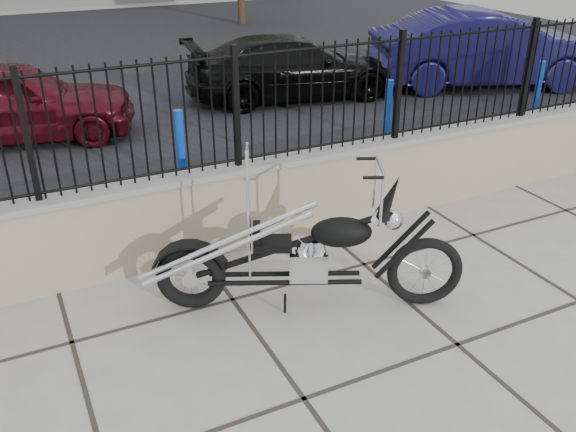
% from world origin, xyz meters
% --- Properties ---
extents(ground_plane, '(90.00, 90.00, 0.00)m').
position_xyz_m(ground_plane, '(0.00, 0.00, 0.00)').
color(ground_plane, '#99968E').
rests_on(ground_plane, ground).
extents(parking_lot, '(30.00, 30.00, 0.00)m').
position_xyz_m(parking_lot, '(0.00, 12.50, 0.00)').
color(parking_lot, black).
rests_on(parking_lot, ground).
extents(retaining_wall, '(14.00, 0.36, 0.96)m').
position_xyz_m(retaining_wall, '(0.00, 2.50, 0.48)').
color(retaining_wall, gray).
rests_on(retaining_wall, ground_plane).
extents(iron_fence, '(14.00, 0.08, 1.20)m').
position_xyz_m(iron_fence, '(0.00, 2.50, 1.56)').
color(iron_fence, black).
rests_on(iron_fence, retaining_wall).
extents(chopper_motorcycle, '(2.67, 1.58, 1.63)m').
position_xyz_m(chopper_motorcycle, '(-0.94, 1.12, 0.82)').
color(chopper_motorcycle, black).
rests_on(chopper_motorcycle, ground_plane).
extents(car_red, '(4.06, 2.32, 1.30)m').
position_xyz_m(car_red, '(-2.97, 7.41, 0.65)').
color(car_red, '#4F0B18').
rests_on(car_red, parking_lot).
extents(car_black, '(4.45, 2.33, 1.23)m').
position_xyz_m(car_black, '(2.24, 7.71, 0.62)').
color(car_black, black).
rests_on(car_black, parking_lot).
extents(car_blue, '(5.10, 3.27, 1.59)m').
position_xyz_m(car_blue, '(6.35, 6.76, 0.79)').
color(car_blue, '#12113E').
rests_on(car_blue, parking_lot).
extents(bollard_a, '(0.13, 0.13, 1.07)m').
position_xyz_m(bollard_a, '(-1.09, 4.38, 0.53)').
color(bollard_a, '#0C27BC').
rests_on(bollard_a, ground_plane).
extents(bollard_b, '(0.16, 0.16, 1.01)m').
position_xyz_m(bollard_b, '(2.46, 4.71, 0.50)').
color(bollard_b, '#0B2AAF').
rests_on(bollard_b, ground_plane).
extents(bollard_c, '(0.12, 0.12, 0.94)m').
position_xyz_m(bollard_c, '(5.94, 4.88, 0.47)').
color(bollard_c, '#0B22AF').
rests_on(bollard_c, ground_plane).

